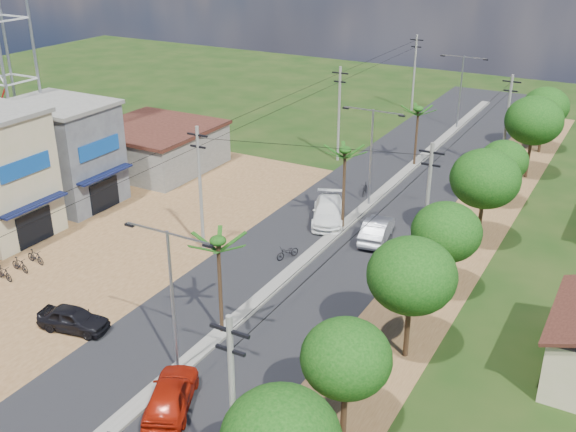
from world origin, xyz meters
name	(u,v)px	position (x,y,z in m)	size (l,w,h in m)	color
ground	(178,372)	(0.00, 0.00, 0.00)	(160.00, 160.00, 0.00)	black
road	(312,255)	(0.00, 15.00, 0.02)	(12.00, 110.00, 0.04)	black
median	(331,238)	(0.00, 18.00, 0.09)	(1.00, 90.00, 0.18)	#605E56
dirt_lot_west	(78,247)	(-15.00, 8.00, 0.02)	(18.00, 46.00, 0.04)	brown
dirt_shoulder_east	(431,285)	(8.50, 15.00, 0.01)	(5.00, 90.00, 0.03)	brown
shophouse_grey	(63,153)	(-21.98, 14.00, 4.16)	(9.00, 6.40, 8.30)	#48494F
low_shed	(155,147)	(-21.00, 24.00, 1.97)	(10.40, 10.40, 3.95)	#605E56
tree_east_b	(346,358)	(9.30, 0.00, 4.11)	(4.00, 4.00, 5.83)	black
tree_east_c	(412,276)	(9.70, 7.00, 4.86)	(4.60, 4.60, 6.83)	black
tree_east_d	(446,232)	(9.40, 14.00, 4.34)	(4.20, 4.20, 6.13)	black
tree_east_e	(485,179)	(9.60, 22.00, 5.09)	(4.80, 4.80, 7.14)	black
tree_east_f	(504,161)	(9.20, 30.00, 3.89)	(3.80, 3.80, 5.52)	black
tree_east_g	(534,121)	(9.80, 38.00, 5.24)	(5.00, 5.00, 7.38)	black
tree_east_h	(546,106)	(9.50, 46.00, 4.64)	(4.40, 4.40, 6.52)	black
palm_median_near	(218,245)	(0.00, 4.00, 5.54)	(2.00, 2.00, 6.15)	black
palm_median_mid	(345,154)	(0.00, 20.00, 5.90)	(2.00, 2.00, 6.55)	black
palm_median_far	(418,111)	(0.00, 36.00, 5.26)	(2.00, 2.00, 5.85)	black
streetlight_near	(172,291)	(0.00, 0.00, 4.79)	(5.10, 0.18, 8.00)	gray
streetlight_mid	(371,150)	(0.00, 25.00, 4.79)	(5.10, 0.18, 8.00)	gray
streetlight_far	(461,86)	(0.00, 50.00, 4.79)	(5.10, 0.18, 8.00)	gray
utility_pole_w_b	(200,187)	(-7.00, 12.00, 4.76)	(1.60, 0.24, 9.00)	#605E56
utility_pole_w_c	(339,112)	(-7.00, 34.00, 4.76)	(1.60, 0.24, 9.00)	#605E56
utility_pole_w_d	(414,71)	(-7.00, 55.00, 4.76)	(1.60, 0.24, 9.00)	#605E56
utility_pole_e_a	(233,415)	(7.50, -6.00, 4.76)	(1.60, 0.24, 9.00)	#605E56
utility_pole_e_b	(427,208)	(7.50, 16.00, 4.76)	(1.60, 0.24, 9.00)	#605E56
utility_pole_e_c	(506,122)	(7.50, 38.00, 4.76)	(1.60, 0.24, 9.00)	#605E56
car_red_near	(171,395)	(1.50, -2.43, 0.82)	(1.94, 4.82, 1.64)	maroon
car_silver_mid	(377,230)	(2.99, 19.36, 0.81)	(1.71, 4.91, 1.62)	gray
car_white_far	(328,212)	(-1.50, 20.58, 0.82)	(2.30, 5.66, 1.64)	silver
car_parked_dark	(73,319)	(-7.50, 0.25, 0.70)	(1.65, 4.11, 1.40)	black
moto_rider_west_a	(288,253)	(-1.20, 13.71, 0.47)	(0.63, 1.81, 0.95)	black
moto_rider_west_b	(365,189)	(-1.20, 27.04, 0.52)	(0.49, 1.73, 1.04)	black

